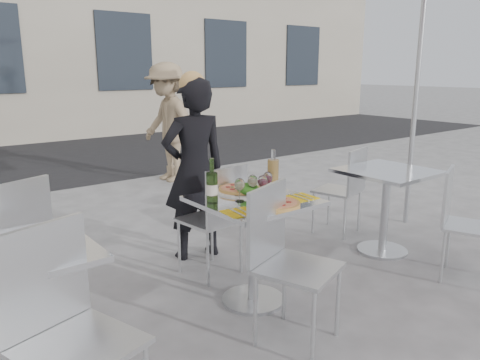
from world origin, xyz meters
TOP-DOWN VIEW (x-y plane):
  - ground at (0.00, 0.00)m, footprint 80.00×80.00m
  - street_asphalt at (0.00, 6.50)m, footprint 24.00×5.00m
  - main_table at (0.00, 0.00)m, footprint 0.72×0.72m
  - side_table_left at (-1.50, 0.00)m, footprint 0.72×0.72m
  - side_table_right at (1.50, 0.00)m, footprint 0.72×0.72m
  - chair_far at (0.04, 0.49)m, footprint 0.45×0.46m
  - chair_near at (-0.14, -0.45)m, footprint 0.55×0.56m
  - side_chair_lfar at (-1.38, 0.68)m, footprint 0.56×0.57m
  - side_chair_lnear at (-1.43, -0.47)m, footprint 0.55×0.56m
  - side_chair_rfar at (1.59, 0.52)m, footprint 0.48×0.49m
  - side_chair_rnear at (1.49, -0.67)m, footprint 0.51×0.52m
  - woman_diner at (0.13, 0.95)m, footprint 0.61×0.45m
  - pedestrian_b at (1.38, 3.61)m, footprint 0.66×1.11m
  - pizza_near at (0.01, -0.19)m, footprint 0.33×0.33m
  - pizza_far at (0.04, 0.20)m, footprint 0.34×0.34m
  - salad_plate at (0.02, 0.09)m, footprint 0.22×0.22m
  - wine_bottle at (-0.28, 0.09)m, footprint 0.07×0.08m
  - carafe at (0.26, 0.10)m, footprint 0.08×0.08m
  - sugar_shaker at (0.19, 0.09)m, footprint 0.06×0.06m
  - wineglass_white_a at (-0.11, 0.01)m, footprint 0.07×0.07m
  - wineglass_white_b at (0.01, 0.03)m, footprint 0.07×0.07m
  - wineglass_red_a at (0.06, -0.02)m, footprint 0.07×0.07m
  - wineglass_red_b at (0.15, 0.04)m, footprint 0.07×0.07m
  - napkin_left at (-0.27, -0.19)m, footprint 0.20×0.20m
  - napkin_right at (0.27, -0.17)m, footprint 0.19×0.20m

SIDE VIEW (x-z plane):
  - ground at x=0.00m, z-range 0.00..0.00m
  - street_asphalt at x=0.00m, z-range 0.00..0.00m
  - side_chair_rnear at x=1.49m, z-range 0.08..0.94m
  - side_chair_rfar at x=1.59m, z-range 0.08..0.94m
  - chair_far at x=0.04m, z-range 0.08..0.98m
  - main_table at x=0.00m, z-range 0.16..0.91m
  - side_table_left at x=-1.50m, z-range 0.16..0.91m
  - side_table_right at x=1.50m, z-range 0.16..0.91m
  - chair_near at x=-0.14m, z-range 0.09..1.02m
  - side_chair_lfar at x=-1.38m, z-range 0.09..1.04m
  - side_chair_lnear at x=-1.43m, z-range 0.09..1.05m
  - napkin_left at x=-0.27m, z-range 0.75..0.76m
  - napkin_right at x=0.27m, z-range 0.75..0.76m
  - pizza_near at x=0.01m, z-range 0.75..0.77m
  - pizza_far at x=0.04m, z-range 0.75..0.78m
  - woman_diner at x=0.13m, z-range 0.00..1.53m
  - salad_plate at x=0.02m, z-range 0.74..0.83m
  - sugar_shaker at x=0.19m, z-range 0.75..0.86m
  - pedestrian_b at x=1.38m, z-range 0.00..1.69m
  - wineglass_white_a at x=-0.11m, z-range 0.78..0.94m
  - wineglass_white_b at x=0.01m, z-range 0.78..0.94m
  - wineglass_red_a at x=0.06m, z-range 0.78..0.94m
  - wineglass_red_b at x=0.15m, z-range 0.78..0.94m
  - wine_bottle at x=-0.28m, z-range 0.72..1.01m
  - carafe at x=0.26m, z-range 0.72..1.01m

